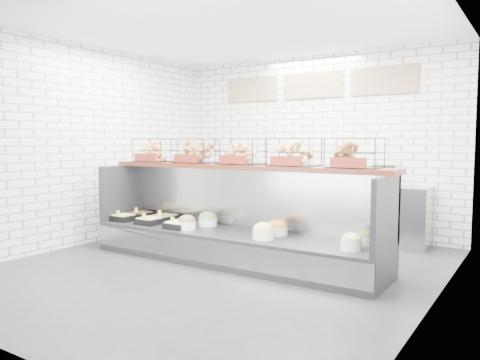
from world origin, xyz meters
The scene contains 5 objects.
ground centered at (0.00, 0.00, 0.00)m, with size 5.50×5.50×0.00m, color black.
room_shell centered at (0.00, 0.60, 2.06)m, with size 5.02×5.51×3.01m.
display_case centered at (-0.01, 0.34, 0.33)m, with size 4.00×0.90×1.20m.
bagel_shelf centered at (0.00, 0.52, 1.38)m, with size 4.10×0.50×0.40m.
prep_counter centered at (0.00, 2.43, 0.47)m, with size 4.00×0.60×1.20m.
Camera 1 is at (3.35, -4.62, 1.56)m, focal length 35.00 mm.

